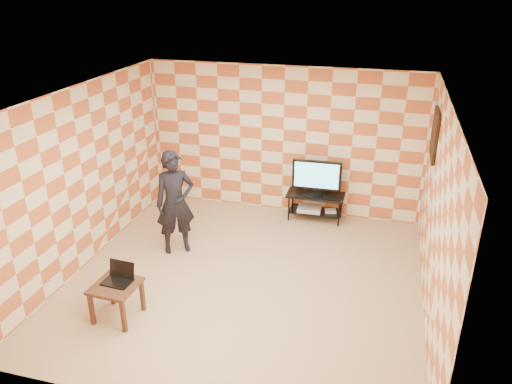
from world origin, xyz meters
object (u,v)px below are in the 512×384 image
at_px(person, 175,203).
at_px(side_table, 116,290).
at_px(tv, 317,176).
at_px(tv_stand, 315,201).

bearing_deg(person, side_table, -125.23).
relative_size(tv, side_table, 1.50).
bearing_deg(tv, person, -139.67).
distance_m(tv_stand, tv, 0.48).
xyz_separation_m(side_table, person, (0.06, 1.81, 0.43)).
bearing_deg(tv_stand, tv, -91.71).
relative_size(tv_stand, person, 0.61).
bearing_deg(tv, side_table, -120.19).
bearing_deg(person, tv_stand, 6.99).
relative_size(side_table, person, 0.34).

